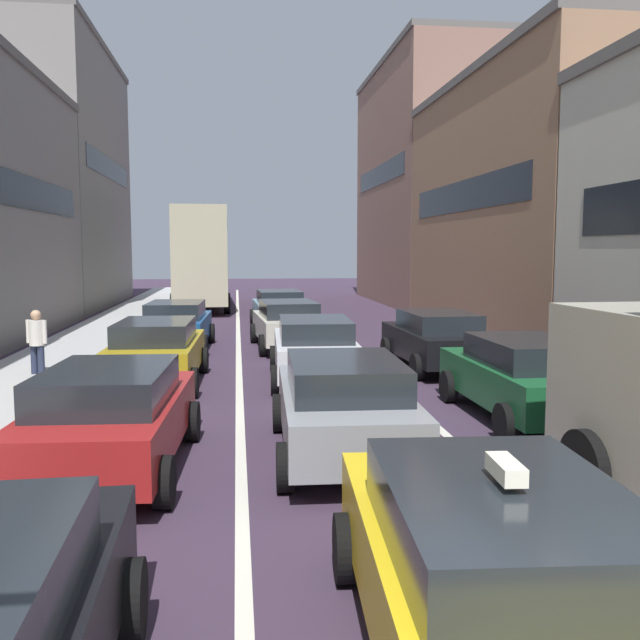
{
  "coord_description": "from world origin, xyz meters",
  "views": [
    {
      "loc": [
        -1.73,
        -2.26,
        3.08
      ],
      "look_at": [
        0.0,
        12.0,
        1.6
      ],
      "focal_mm": 38.64,
      "sensor_mm": 36.0,
      "label": 1
    }
  ],
  "objects_px": {
    "pedestrian_near_kerb": "(37,340)",
    "taxi_centre_lane_front": "(496,572)",
    "sedan_left_lane_third": "(157,351)",
    "coupe_centre_lane_fourth": "(288,323)",
    "hatchback_centre_lane_third": "(314,348)",
    "sedan_centre_lane_fifth": "(279,308)",
    "sedan_centre_lane_second": "(344,404)",
    "wagon_right_lane_far": "(436,338)",
    "wagon_left_lane_second": "(111,416)",
    "bus_mid_queue_primary": "(200,254)",
    "sedan_left_lane_fourth": "(177,324)",
    "sedan_right_lane_behind_truck": "(524,376)"
  },
  "relations": [
    {
      "from": "hatchback_centre_lane_third",
      "to": "bus_mid_queue_primary",
      "type": "height_order",
      "value": "bus_mid_queue_primary"
    },
    {
      "from": "pedestrian_near_kerb",
      "to": "sedan_left_lane_third",
      "type": "bearing_deg",
      "value": -90.03
    },
    {
      "from": "sedan_centre_lane_second",
      "to": "bus_mid_queue_primary",
      "type": "xyz_separation_m",
      "value": [
        -3.41,
        26.3,
        2.03
      ]
    },
    {
      "from": "wagon_right_lane_far",
      "to": "sedan_left_lane_third",
      "type": "bearing_deg",
      "value": 99.01
    },
    {
      "from": "sedan_left_lane_third",
      "to": "bus_mid_queue_primary",
      "type": "bearing_deg",
      "value": 1.8
    },
    {
      "from": "sedan_left_lane_third",
      "to": "wagon_right_lane_far",
      "type": "height_order",
      "value": "same"
    },
    {
      "from": "sedan_left_lane_third",
      "to": "sedan_centre_lane_fifth",
      "type": "relative_size",
      "value": 1.0
    },
    {
      "from": "sedan_centre_lane_fifth",
      "to": "sedan_right_lane_behind_truck",
      "type": "height_order",
      "value": "same"
    },
    {
      "from": "sedan_centre_lane_second",
      "to": "bus_mid_queue_primary",
      "type": "height_order",
      "value": "bus_mid_queue_primary"
    },
    {
      "from": "sedan_centre_lane_second",
      "to": "wagon_right_lane_far",
      "type": "height_order",
      "value": "same"
    },
    {
      "from": "sedan_left_lane_third",
      "to": "coupe_centre_lane_fourth",
      "type": "relative_size",
      "value": 0.99
    },
    {
      "from": "sedan_centre_lane_fifth",
      "to": "bus_mid_queue_primary",
      "type": "distance_m",
      "value": 10.32
    },
    {
      "from": "sedan_left_lane_fourth",
      "to": "sedan_left_lane_third",
      "type": "bearing_deg",
      "value": -177.63
    },
    {
      "from": "pedestrian_near_kerb",
      "to": "wagon_left_lane_second",
      "type": "bearing_deg",
      "value": -138.06
    },
    {
      "from": "wagon_right_lane_far",
      "to": "hatchback_centre_lane_third",
      "type": "bearing_deg",
      "value": 109.42
    },
    {
      "from": "wagon_left_lane_second",
      "to": "hatchback_centre_lane_third",
      "type": "xyz_separation_m",
      "value": [
        3.52,
        6.2,
        0.0
      ]
    },
    {
      "from": "sedan_centre_lane_second",
      "to": "pedestrian_near_kerb",
      "type": "height_order",
      "value": "pedestrian_near_kerb"
    },
    {
      "from": "sedan_centre_lane_fifth",
      "to": "sedan_left_lane_fourth",
      "type": "bearing_deg",
      "value": 145.0
    },
    {
      "from": "hatchback_centre_lane_third",
      "to": "sedan_right_lane_behind_truck",
      "type": "xyz_separation_m",
      "value": [
        3.38,
        -4.01,
        0.0
      ]
    },
    {
      "from": "hatchback_centre_lane_third",
      "to": "sedan_right_lane_behind_truck",
      "type": "distance_m",
      "value": 5.24
    },
    {
      "from": "taxi_centre_lane_front",
      "to": "sedan_centre_lane_fifth",
      "type": "relative_size",
      "value": 1.01
    },
    {
      "from": "wagon_left_lane_second",
      "to": "bus_mid_queue_primary",
      "type": "distance_m",
      "value": 26.7
    },
    {
      "from": "sedan_centre_lane_fifth",
      "to": "coupe_centre_lane_fourth",
      "type": "bearing_deg",
      "value": 176.95
    },
    {
      "from": "sedan_centre_lane_fifth",
      "to": "sedan_centre_lane_second",
      "type": "bearing_deg",
      "value": 177.35
    },
    {
      "from": "sedan_left_lane_fourth",
      "to": "hatchback_centre_lane_third",
      "type": "bearing_deg",
      "value": -144.53
    },
    {
      "from": "sedan_right_lane_behind_truck",
      "to": "wagon_right_lane_far",
      "type": "distance_m",
      "value": 5.28
    },
    {
      "from": "taxi_centre_lane_front",
      "to": "hatchback_centre_lane_third",
      "type": "relative_size",
      "value": 1.01
    },
    {
      "from": "sedan_left_lane_fourth",
      "to": "wagon_right_lane_far",
      "type": "distance_m",
      "value": 8.1
    },
    {
      "from": "wagon_left_lane_second",
      "to": "bus_mid_queue_primary",
      "type": "xyz_separation_m",
      "value": [
        -0.12,
        26.62,
        2.03
      ]
    },
    {
      "from": "coupe_centre_lane_fourth",
      "to": "taxi_centre_lane_front",
      "type": "bearing_deg",
      "value": 177.23
    },
    {
      "from": "sedan_right_lane_behind_truck",
      "to": "pedestrian_near_kerb",
      "type": "relative_size",
      "value": 2.6
    },
    {
      "from": "sedan_centre_lane_second",
      "to": "coupe_centre_lane_fourth",
      "type": "distance_m",
      "value": 11.26
    },
    {
      "from": "taxi_centre_lane_front",
      "to": "sedan_right_lane_behind_truck",
      "type": "relative_size",
      "value": 1.02
    },
    {
      "from": "hatchback_centre_lane_third",
      "to": "wagon_right_lane_far",
      "type": "bearing_deg",
      "value": -66.43
    },
    {
      "from": "wagon_left_lane_second",
      "to": "sedan_right_lane_behind_truck",
      "type": "height_order",
      "value": "same"
    },
    {
      "from": "sedan_right_lane_behind_truck",
      "to": "sedan_left_lane_fourth",
      "type": "bearing_deg",
      "value": 35.95
    },
    {
      "from": "wagon_left_lane_second",
      "to": "hatchback_centre_lane_third",
      "type": "relative_size",
      "value": 1.0
    },
    {
      "from": "sedan_left_lane_fourth",
      "to": "bus_mid_queue_primary",
      "type": "height_order",
      "value": "bus_mid_queue_primary"
    },
    {
      "from": "sedan_centre_lane_second",
      "to": "wagon_left_lane_second",
      "type": "relative_size",
      "value": 1.0
    },
    {
      "from": "sedan_centre_lane_fifth",
      "to": "wagon_right_lane_far",
      "type": "distance_m",
      "value": 10.24
    },
    {
      "from": "sedan_centre_lane_second",
      "to": "sedan_left_lane_fourth",
      "type": "distance_m",
      "value": 11.88
    },
    {
      "from": "hatchback_centre_lane_third",
      "to": "sedan_centre_lane_fifth",
      "type": "height_order",
      "value": "same"
    },
    {
      "from": "sedan_centre_lane_fifth",
      "to": "wagon_right_lane_far",
      "type": "bearing_deg",
      "value": -162.72
    },
    {
      "from": "taxi_centre_lane_front",
      "to": "sedan_right_lane_behind_truck",
      "type": "height_order",
      "value": "taxi_centre_lane_front"
    },
    {
      "from": "hatchback_centre_lane_third",
      "to": "sedan_left_lane_third",
      "type": "xyz_separation_m",
      "value": [
        -3.6,
        -0.03,
        0.0
      ]
    },
    {
      "from": "sedan_centre_lane_second",
      "to": "coupe_centre_lane_fourth",
      "type": "xyz_separation_m",
      "value": [
        0.01,
        11.26,
        0.0
      ]
    },
    {
      "from": "pedestrian_near_kerb",
      "to": "taxi_centre_lane_front",
      "type": "bearing_deg",
      "value": -132.47
    },
    {
      "from": "sedan_left_lane_fourth",
      "to": "wagon_right_lane_far",
      "type": "relative_size",
      "value": 1.0
    },
    {
      "from": "sedan_left_lane_fourth",
      "to": "sedan_centre_lane_fifth",
      "type": "bearing_deg",
      "value": -30.45
    },
    {
      "from": "wagon_left_lane_second",
      "to": "sedan_right_lane_behind_truck",
      "type": "xyz_separation_m",
      "value": [
        6.9,
        2.19,
        0.0
      ]
    }
  ]
}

